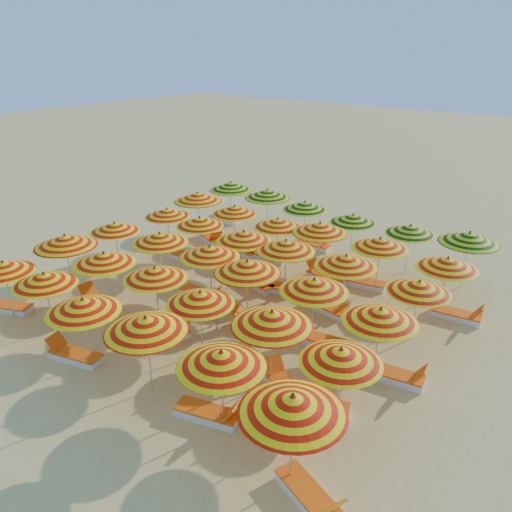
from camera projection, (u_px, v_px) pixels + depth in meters
name	position (u px, v px, depth m)	size (l,w,h in m)	color
ground	(248.00, 299.00, 18.76)	(120.00, 120.00, 0.00)	#E1C264
umbrella_0	(3.00, 267.00, 16.83)	(2.36, 2.36, 2.17)	silver
umbrella_1	(44.00, 279.00, 15.94)	(2.75, 2.75, 2.19)	silver
umbrella_2	(83.00, 306.00, 14.20)	(2.83, 2.83, 2.26)	silver
umbrella_3	(146.00, 325.00, 13.05)	(2.97, 2.97, 2.38)	silver
umbrella_4	(221.00, 359.00, 11.73)	(2.24, 2.24, 2.30)	silver
umbrella_5	(293.00, 405.00, 10.09)	(2.46, 2.46, 2.44)	silver
umbrella_6	(65.00, 241.00, 18.42)	(2.81, 2.81, 2.43)	silver
umbrella_7	(104.00, 258.00, 17.23)	(2.49, 2.49, 2.30)	silver
umbrella_8	(155.00, 273.00, 16.25)	(2.24, 2.24, 2.23)	silver
umbrella_9	(200.00, 298.00, 14.77)	(2.61, 2.61, 2.19)	silver
umbrella_10	(272.00, 319.00, 13.31)	(2.99, 2.99, 2.39)	silver
umbrella_11	(341.00, 356.00, 12.02)	(2.71, 2.71, 2.20)	silver
umbrella_12	(115.00, 227.00, 20.50)	(2.51, 2.51, 2.16)	silver
umbrella_13	(160.00, 238.00, 18.99)	(2.30, 2.30, 2.31)	silver
umbrella_14	(210.00, 252.00, 17.81)	(2.84, 2.84, 2.29)	silver
umbrella_15	(247.00, 267.00, 16.36)	(2.45, 2.45, 2.39)	silver
umbrella_16	(314.00, 285.00, 15.32)	(2.47, 2.47, 2.30)	silver
umbrella_17	(380.00, 315.00, 13.74)	(2.18, 2.18, 2.24)	silver
umbrella_18	(167.00, 213.00, 22.31)	(2.32, 2.32, 2.14)	silver
umbrella_19	(200.00, 222.00, 21.16)	(2.14, 2.14, 2.15)	silver
umbrella_20	(244.00, 236.00, 19.19)	(2.86, 2.86, 2.30)	silver
umbrella_21	(286.00, 246.00, 18.19)	(2.94, 2.94, 2.34)	silver
umbrella_22	(346.00, 261.00, 16.97)	(2.33, 2.33, 2.32)	silver
umbrella_23	(419.00, 287.00, 15.53)	(2.68, 2.68, 2.14)	silver
umbrella_24	(198.00, 197.00, 23.76)	(2.92, 2.92, 2.40)	silver
umbrella_25	(235.00, 210.00, 22.52)	(2.46, 2.46, 2.19)	silver
umbrella_26	(278.00, 223.00, 21.01)	(2.65, 2.65, 2.16)	silver
umbrella_27	(320.00, 228.00, 19.88)	(2.89, 2.89, 2.37)	silver
umbrella_28	(380.00, 243.00, 18.59)	(2.66, 2.66, 2.27)	silver
umbrella_29	(447.00, 263.00, 17.00)	(2.62, 2.62, 2.23)	silver
umbrella_30	(231.00, 186.00, 25.74)	(2.53, 2.53, 2.35)	silver
umbrella_31	(267.00, 194.00, 24.37)	(2.84, 2.84, 2.37)	silver
umbrella_32	(305.00, 206.00, 23.03)	(2.36, 2.36, 2.21)	silver
umbrella_33	(353.00, 219.00, 21.47)	(2.54, 2.54, 2.16)	silver
umbrella_34	(410.00, 230.00, 20.23)	(2.32, 2.32, 2.16)	silver
umbrella_35	(469.00, 238.00, 18.84)	(2.32, 2.32, 2.39)	silver
lounger_0	(7.00, 307.00, 17.92)	(1.82, 1.25, 0.69)	white
lounger_1	(75.00, 355.00, 15.14)	(1.82, 1.01, 0.69)	white
lounger_2	(209.00, 413.00, 12.77)	(1.82, 1.03, 0.69)	white
lounger_3	(310.00, 496.00, 10.43)	(1.83, 1.13, 0.69)	white
lounger_4	(98.00, 302.00, 18.23)	(1.77, 0.71, 0.69)	white
lounger_5	(171.00, 327.00, 16.61)	(1.82, 0.93, 0.69)	white
lounger_6	(285.00, 386.00, 13.77)	(1.82, 1.23, 0.69)	white
lounger_7	(315.00, 406.00, 13.01)	(1.82, 1.19, 0.69)	white
lounger_8	(202.00, 294.00, 18.82)	(1.76, 0.67, 0.69)	white
lounger_9	(257.00, 325.00, 16.76)	(1.83, 1.05, 0.69)	white
lounger_10	(326.00, 342.00, 15.82)	(1.81, 0.87, 0.69)	white
lounger_11	(395.00, 376.00, 14.21)	(1.80, 0.85, 0.69)	white
lounger_12	(191.00, 258.00, 22.01)	(1.79, 0.78, 0.69)	white
lounger_13	(258.00, 283.00, 19.67)	(1.82, 1.03, 0.69)	white
lounger_14	(277.00, 287.00, 19.35)	(1.79, 0.80, 0.69)	white
lounger_15	(327.00, 308.00, 17.85)	(1.80, 0.84, 0.69)	white
lounger_16	(210.00, 238.00, 24.26)	(1.83, 1.14, 0.69)	white
lounger_17	(241.00, 250.00, 22.79)	(1.80, 0.85, 0.69)	white
lounger_18	(268.00, 256.00, 22.13)	(1.77, 0.69, 0.69)	white
lounger_19	(326.00, 277.00, 20.22)	(1.79, 0.79, 0.69)	white
lounger_20	(363.00, 282.00, 19.73)	(1.81, 0.91, 0.69)	white
lounger_21	(457.00, 315.00, 17.39)	(1.79, 0.79, 0.69)	white
lounger_22	(225.00, 219.00, 26.83)	(1.74, 0.62, 0.69)	white
lounger_23	(313.00, 245.00, 23.35)	(1.78, 0.74, 0.69)	white
beachgoer_a	(214.00, 309.00, 16.56)	(0.55, 0.36, 1.50)	tan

